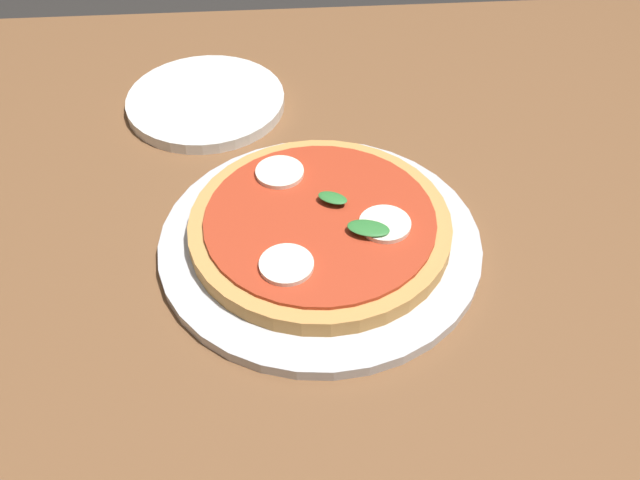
% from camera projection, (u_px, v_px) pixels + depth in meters
% --- Properties ---
extents(dining_table, '(1.21, 1.10, 0.75)m').
position_uv_depth(dining_table, '(280.00, 354.00, 0.76)').
color(dining_table, brown).
rests_on(dining_table, ground_plane).
extents(serving_tray, '(0.32, 0.32, 0.01)m').
position_uv_depth(serving_tray, '(320.00, 243.00, 0.73)').
color(serving_tray, silver).
rests_on(serving_tray, dining_table).
extents(pizza, '(0.26, 0.26, 0.03)m').
position_uv_depth(pizza, '(320.00, 226.00, 0.72)').
color(pizza, tan).
rests_on(pizza, serving_tray).
extents(plate_white, '(0.19, 0.19, 0.01)m').
position_uv_depth(plate_white, '(206.00, 102.00, 0.90)').
color(plate_white, white).
rests_on(plate_white, dining_table).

